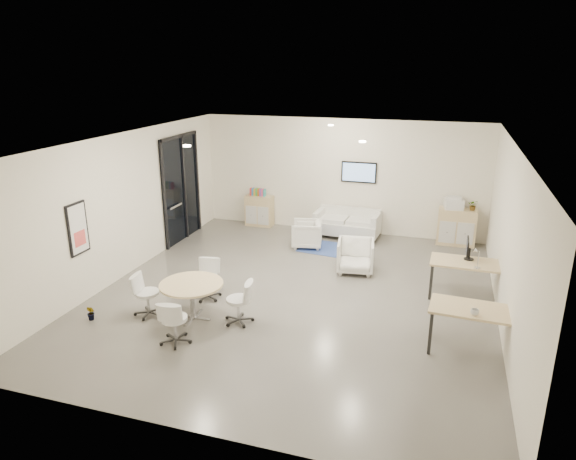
{
  "coord_description": "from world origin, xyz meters",
  "views": [
    {
      "loc": [
        2.81,
        -9.47,
        4.64
      ],
      "look_at": [
        -0.29,
        0.4,
        1.26
      ],
      "focal_mm": 32.0,
      "sensor_mm": 36.0,
      "label": 1
    }
  ],
  "objects_px": {
    "sideboard_left": "(259,211)",
    "desk_front": "(476,313)",
    "desk_rear": "(468,266)",
    "round_table": "(192,287)",
    "sideboard_right": "(456,227)",
    "loveseat": "(348,224)",
    "armchair_left": "(307,233)",
    "armchair_right": "(355,255)"
  },
  "relations": [
    {
      "from": "desk_front",
      "to": "round_table",
      "type": "height_order",
      "value": "desk_front"
    },
    {
      "from": "loveseat",
      "to": "desk_front",
      "type": "relative_size",
      "value": 1.16
    },
    {
      "from": "armchair_right",
      "to": "desk_front",
      "type": "xyz_separation_m",
      "value": [
        2.52,
        -2.84,
        0.28
      ]
    },
    {
      "from": "sideboard_left",
      "to": "desk_rear",
      "type": "xyz_separation_m",
      "value": [
        5.81,
        -3.38,
        0.25
      ]
    },
    {
      "from": "sideboard_right",
      "to": "loveseat",
      "type": "bearing_deg",
      "value": -176.43
    },
    {
      "from": "sideboard_left",
      "to": "round_table",
      "type": "bearing_deg",
      "value": -81.81
    },
    {
      "from": "loveseat",
      "to": "armchair_right",
      "type": "xyz_separation_m",
      "value": [
        0.67,
        -2.49,
        0.07
      ]
    },
    {
      "from": "sideboard_left",
      "to": "desk_rear",
      "type": "relative_size",
      "value": 0.6
    },
    {
      "from": "sideboard_left",
      "to": "desk_front",
      "type": "xyz_separation_m",
      "value": [
        5.89,
        -5.54,
        0.25
      ]
    },
    {
      "from": "armchair_left",
      "to": "desk_rear",
      "type": "distance_m",
      "value": 4.44
    },
    {
      "from": "sideboard_left",
      "to": "armchair_right",
      "type": "relative_size",
      "value": 1.07
    },
    {
      "from": "armchair_right",
      "to": "round_table",
      "type": "bearing_deg",
      "value": -136.32
    },
    {
      "from": "sideboard_right",
      "to": "desk_front",
      "type": "relative_size",
      "value": 0.63
    },
    {
      "from": "sideboard_right",
      "to": "round_table",
      "type": "height_order",
      "value": "sideboard_right"
    },
    {
      "from": "loveseat",
      "to": "desk_front",
      "type": "bearing_deg",
      "value": -55.63
    },
    {
      "from": "sideboard_right",
      "to": "armchair_right",
      "type": "height_order",
      "value": "sideboard_right"
    },
    {
      "from": "desk_front",
      "to": "round_table",
      "type": "relative_size",
      "value": 1.3
    },
    {
      "from": "loveseat",
      "to": "armchair_left",
      "type": "height_order",
      "value": "armchair_left"
    },
    {
      "from": "sideboard_right",
      "to": "armchair_left",
      "type": "height_order",
      "value": "sideboard_right"
    },
    {
      "from": "sideboard_left",
      "to": "armchair_left",
      "type": "distance_m",
      "value": 2.31
    },
    {
      "from": "armchair_right",
      "to": "round_table",
      "type": "height_order",
      "value": "armchair_right"
    },
    {
      "from": "sideboard_left",
      "to": "loveseat",
      "type": "distance_m",
      "value": 2.72
    },
    {
      "from": "sideboard_right",
      "to": "armchair_left",
      "type": "relative_size",
      "value": 1.27
    },
    {
      "from": "loveseat",
      "to": "sideboard_right",
      "type": "bearing_deg",
      "value": 7.07
    },
    {
      "from": "desk_rear",
      "to": "round_table",
      "type": "distance_m",
      "value": 5.56
    },
    {
      "from": "armchair_right",
      "to": "desk_rear",
      "type": "height_order",
      "value": "armchair_right"
    },
    {
      "from": "sideboard_left",
      "to": "armchair_right",
      "type": "bearing_deg",
      "value": -38.65
    },
    {
      "from": "armchair_left",
      "to": "desk_rear",
      "type": "bearing_deg",
      "value": 51.69
    },
    {
      "from": "round_table",
      "to": "loveseat",
      "type": "bearing_deg",
      "value": 71.95
    },
    {
      "from": "sideboard_right",
      "to": "armchair_left",
      "type": "bearing_deg",
      "value": -160.0
    },
    {
      "from": "sideboard_left",
      "to": "desk_front",
      "type": "bearing_deg",
      "value": -43.22
    },
    {
      "from": "desk_front",
      "to": "round_table",
      "type": "distance_m",
      "value": 5.06
    },
    {
      "from": "armchair_left",
      "to": "round_table",
      "type": "bearing_deg",
      "value": -24.1
    },
    {
      "from": "sideboard_left",
      "to": "round_table",
      "type": "distance_m",
      "value": 5.97
    },
    {
      "from": "armchair_left",
      "to": "armchair_right",
      "type": "distance_m",
      "value": 2.01
    },
    {
      "from": "sideboard_right",
      "to": "round_table",
      "type": "xyz_separation_m",
      "value": [
        -4.74,
        -5.88,
        0.15
      ]
    },
    {
      "from": "sideboard_right",
      "to": "desk_front",
      "type": "bearing_deg",
      "value": -86.89
    },
    {
      "from": "sideboard_left",
      "to": "armchair_right",
      "type": "xyz_separation_m",
      "value": [
        3.37,
        -2.7,
        -0.03
      ]
    },
    {
      "from": "desk_rear",
      "to": "armchair_right",
      "type": "bearing_deg",
      "value": 165.55
    },
    {
      "from": "sideboard_right",
      "to": "desk_front",
      "type": "distance_m",
      "value": 5.52
    },
    {
      "from": "sideboard_left",
      "to": "armchair_left",
      "type": "bearing_deg",
      "value": -37.06
    },
    {
      "from": "sideboard_left",
      "to": "loveseat",
      "type": "bearing_deg",
      "value": -4.38
    }
  ]
}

